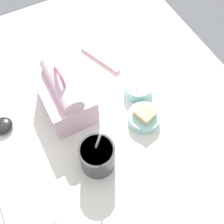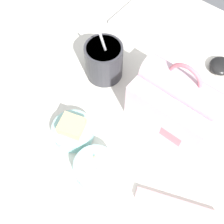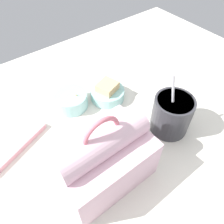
# 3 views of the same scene
# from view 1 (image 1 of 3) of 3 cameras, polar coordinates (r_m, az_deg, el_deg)

# --- Properties ---
(desk_surface) EXTENTS (1.40, 1.10, 0.02)m
(desk_surface) POSITION_cam_1_polar(r_m,az_deg,el_deg) (0.99, -2.08, -3.14)
(desk_surface) COLOR silver
(desk_surface) RESTS_ON ground
(keyboard) EXTENTS (0.32, 0.15, 0.02)m
(keyboard) POSITION_cam_1_polar(r_m,az_deg,el_deg) (0.93, -17.82, -14.25)
(keyboard) COLOR silver
(keyboard) RESTS_ON desk_surface
(lunch_bag) EXTENTS (0.22, 0.15, 0.22)m
(lunch_bag) POSITION_cam_1_polar(r_m,az_deg,el_deg) (0.96, -9.61, 3.39)
(lunch_bag) COLOR beige
(lunch_bag) RESTS_ON desk_surface
(soup_cup) EXTENTS (0.11, 0.11, 0.19)m
(soup_cup) POSITION_cam_1_polar(r_m,az_deg,el_deg) (0.87, -3.00, -8.97)
(soup_cup) COLOR #333338
(soup_cup) RESTS_ON desk_surface
(bento_bowl_sandwich) EXTENTS (0.11, 0.11, 0.06)m
(bento_bowl_sandwich) POSITION_cam_1_polar(r_m,az_deg,el_deg) (0.97, 6.53, -1.01)
(bento_bowl_sandwich) COLOR #93D1CC
(bento_bowl_sandwich) RESTS_ON desk_surface
(bento_bowl_snacks) EXTENTS (0.11, 0.11, 0.06)m
(bento_bowl_snacks) POSITION_cam_1_polar(r_m,az_deg,el_deg) (1.03, 5.26, 4.93)
(bento_bowl_snacks) COLOR #93D1CC
(bento_bowl_snacks) RESTS_ON desk_surface
(computer_mouse) EXTENTS (0.07, 0.07, 0.03)m
(computer_mouse) POSITION_cam_1_polar(r_m,az_deg,el_deg) (1.03, -21.50, -2.66)
(computer_mouse) COLOR black
(computer_mouse) RESTS_ON desk_surface
(chopstick_case) EXTENTS (0.19, 0.09, 0.02)m
(chopstick_case) POSITION_cam_1_polar(r_m,az_deg,el_deg) (1.14, -2.43, 10.78)
(chopstick_case) COLOR pink
(chopstick_case) RESTS_ON desk_surface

